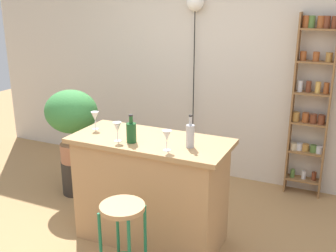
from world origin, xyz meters
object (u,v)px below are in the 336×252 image
object	(u,v)px
potted_plant	(71,116)
bar_stool	(123,228)
plant_stool	(76,177)
spice_shelf	(311,103)
bottle_soda_blue	(131,132)
wine_glass_left	(95,117)
wine_glass_right	(117,128)
bottle_sauce_amber	(190,135)
wine_glass_center	(167,136)
pendant_globe_light	(195,5)

from	to	relation	value
potted_plant	bar_stool	bearing A→B (deg)	-41.08
plant_stool	potted_plant	distance (m)	0.70
bar_stool	spice_shelf	world-z (taller)	spice_shelf
bottle_soda_blue	wine_glass_left	world-z (taller)	bottle_soda_blue
wine_glass_right	bottle_sauce_amber	bearing A→B (deg)	11.54
bottle_sauce_amber	wine_glass_center	size ratio (longest dim) A/B	1.62
spice_shelf	plant_stool	xyz separation A→B (m)	(-2.30, -1.05, -0.85)
plant_stool	bottle_sauce_amber	bearing A→B (deg)	-17.80
spice_shelf	wine_glass_right	world-z (taller)	spice_shelf
bottle_sauce_amber	bottle_soda_blue	xyz separation A→B (m)	(-0.48, -0.10, -0.01)
plant_stool	pendant_globe_light	bearing A→B (deg)	48.36
bar_stool	bottle_sauce_amber	bearing A→B (deg)	67.85
spice_shelf	plant_stool	bearing A→B (deg)	-155.49
wine_glass_left	bottle_soda_blue	bearing A→B (deg)	-19.51
bar_stool	bottle_soda_blue	size ratio (longest dim) A/B	2.93
wine_glass_center	wine_glass_right	bearing A→B (deg)	176.93
wine_glass_left	wine_glass_center	world-z (taller)	same
bar_stool	plant_stool	distance (m)	1.75
bar_stool	bottle_sauce_amber	distance (m)	0.87
wine_glass_left	pendant_globe_light	xyz separation A→B (m)	(0.36, 1.51, 0.94)
spice_shelf	potted_plant	xyz separation A→B (m)	(-2.30, -1.05, -0.15)
wine_glass_left	plant_stool	bearing A→B (deg)	144.79
bottle_soda_blue	wine_glass_right	world-z (taller)	bottle_soda_blue
bar_stool	wine_glass_center	size ratio (longest dim) A/B	4.22
wine_glass_left	wine_glass_right	size ratio (longest dim) A/B	1.00
bottle_soda_blue	plant_stool	bearing A→B (deg)	151.07
bottle_soda_blue	wine_glass_center	world-z (taller)	bottle_soda_blue
bottle_soda_blue	wine_glass_left	xyz separation A→B (m)	(-0.47, 0.17, 0.03)
plant_stool	potted_plant	size ratio (longest dim) A/B	0.48
spice_shelf	bottle_soda_blue	size ratio (longest dim) A/B	8.29
potted_plant	wine_glass_center	xyz separation A→B (m)	(1.42, -0.65, 0.18)
potted_plant	pendant_globe_light	distance (m)	1.83
spice_shelf	bottle_soda_blue	world-z (taller)	spice_shelf
bar_stool	potted_plant	bearing A→B (deg)	138.92
spice_shelf	bottle_sauce_amber	xyz separation A→B (m)	(-0.74, -1.55, 0.01)
bottle_sauce_amber	wine_glass_right	distance (m)	0.61
bottle_soda_blue	pendant_globe_light	world-z (taller)	pendant_globe_light
spice_shelf	wine_glass_center	world-z (taller)	spice_shelf
wine_glass_left	spice_shelf	bearing A→B (deg)	41.11
potted_plant	wine_glass_right	size ratio (longest dim) A/B	4.85
bottle_sauce_amber	wine_glass_center	world-z (taller)	bottle_sauce_amber
spice_shelf	pendant_globe_light	world-z (taller)	pendant_globe_light
wine_glass_center	wine_glass_left	bearing A→B (deg)	165.05
bottle_soda_blue	wine_glass_left	distance (m)	0.50
bottle_sauce_amber	pendant_globe_light	size ratio (longest dim) A/B	0.12
spice_shelf	bottle_soda_blue	xyz separation A→B (m)	(-1.22, -1.64, 0.00)
bottle_soda_blue	pendant_globe_light	bearing A→B (deg)	93.83
wine_glass_right	pendant_globe_light	xyz separation A→B (m)	(0.00, 1.70, 0.94)
wine_glass_left	pendant_globe_light	size ratio (longest dim) A/B	0.08
potted_plant	wine_glass_right	bearing A→B (deg)	-32.89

